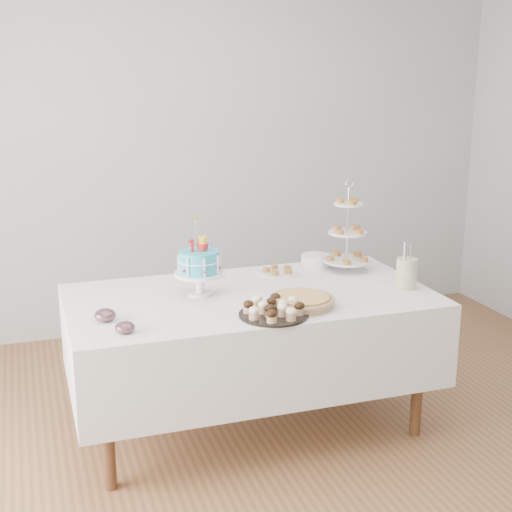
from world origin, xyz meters
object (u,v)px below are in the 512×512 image
object	(u,v)px
plate_stack	(316,260)
pie	(302,301)
cupcake_tray	(274,308)
pastry_plate	(278,271)
utensil_pitcher	(407,272)
jam_bowl_a	(125,328)
birthday_cake	(200,275)
table	(251,334)
jam_bowl_b	(105,315)
tiered_stand	(348,233)

from	to	relation	value
plate_stack	pie	bearing A→B (deg)	-118.42
cupcake_tray	pastry_plate	distance (m)	0.73
pie	utensil_pitcher	distance (m)	0.67
pastry_plate	cupcake_tray	bearing A→B (deg)	-111.95
plate_stack	utensil_pitcher	bearing A→B (deg)	-62.37
pastry_plate	jam_bowl_a	world-z (taller)	jam_bowl_a
birthday_cake	cupcake_tray	size ratio (longest dim) A/B	1.21
table	jam_bowl_a	xyz separation A→B (m)	(-0.71, -0.36, 0.25)
table	jam_bowl_a	size ratio (longest dim) A/B	20.62
pastry_plate	pie	bearing A→B (deg)	-98.67
table	jam_bowl_a	distance (m)	0.84
cupcake_tray	jam_bowl_b	distance (m)	0.81
pastry_plate	utensil_pitcher	distance (m)	0.75
table	cupcake_tray	size ratio (longest dim) A/B	5.60
tiered_stand	jam_bowl_a	xyz separation A→B (m)	(-1.40, -0.62, -0.20)
tiered_stand	jam_bowl_b	xyz separation A→B (m)	(-1.47, -0.43, -0.20)
jam_bowl_a	pastry_plate	bearing A→B (deg)	34.38
plate_stack	pastry_plate	distance (m)	0.28
plate_stack	jam_bowl_b	distance (m)	1.45
table	birthday_cake	distance (m)	0.43
pie	cupcake_tray	bearing A→B (deg)	-154.52
plate_stack	pastry_plate	size ratio (longest dim) A/B	0.77
utensil_pitcher	pie	bearing A→B (deg)	-179.77
pie	utensil_pitcher	bearing A→B (deg)	9.24
plate_stack	utensil_pitcher	xyz separation A→B (m)	(0.29, -0.56, 0.05)
pie	pastry_plate	bearing A→B (deg)	81.33
cupcake_tray	jam_bowl_a	bearing A→B (deg)	-179.67
cupcake_tray	plate_stack	distance (m)	0.93
birthday_cake	jam_bowl_b	distance (m)	0.58
cupcake_tray	jam_bowl_a	size ratio (longest dim) A/B	3.68
utensil_pitcher	cupcake_tray	bearing A→B (deg)	-176.01
tiered_stand	jam_bowl_b	bearing A→B (deg)	-163.54
pie	pastry_plate	distance (m)	0.59
plate_stack	jam_bowl_b	xyz separation A→B (m)	(-1.33, -0.57, -0.01)
cupcake_tray	pie	xyz separation A→B (m)	(0.18, 0.09, -0.01)
plate_stack	jam_bowl_a	distance (m)	1.47
cupcake_tray	plate_stack	bearing A→B (deg)	54.25
tiered_stand	jam_bowl_a	world-z (taller)	tiered_stand
pie	pastry_plate	xyz separation A→B (m)	(0.09, 0.59, -0.01)
pastry_plate	plate_stack	bearing A→B (deg)	16.72
table	birthday_cake	size ratio (longest dim) A/B	4.65
pie	plate_stack	bearing A→B (deg)	61.58
jam_bowl_b	pie	bearing A→B (deg)	-5.67
jam_bowl_b	utensil_pitcher	xyz separation A→B (m)	(1.62, 0.01, 0.06)
pie	plate_stack	size ratio (longest dim) A/B	1.86
jam_bowl_a	utensil_pitcher	world-z (taller)	utensil_pitcher
cupcake_tray	pastry_plate	xyz separation A→B (m)	(0.27, 0.67, -0.02)
jam_bowl_a	tiered_stand	bearing A→B (deg)	23.89
plate_stack	pastry_plate	bearing A→B (deg)	-163.28
birthday_cake	pastry_plate	world-z (taller)	birthday_cake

